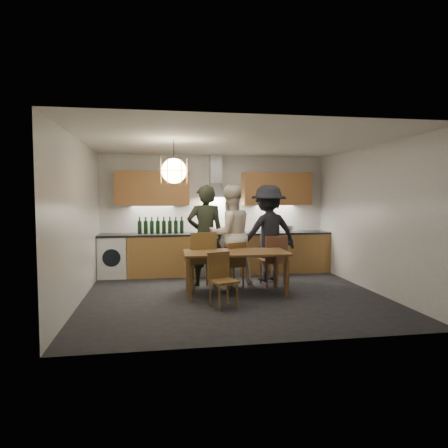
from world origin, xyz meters
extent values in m
plane|color=black|center=(0.00, 0.00, 0.00)|extent=(5.00, 5.00, 0.00)
cube|color=white|center=(0.00, 2.25, 1.30)|extent=(5.00, 0.02, 2.60)
cube|color=white|center=(0.00, -2.25, 1.30)|extent=(5.00, 0.02, 2.60)
cube|color=white|center=(-2.50, 0.00, 1.30)|extent=(0.02, 4.50, 2.60)
cube|color=white|center=(2.50, 0.00, 1.30)|extent=(0.02, 4.50, 2.60)
cube|color=silver|center=(0.00, 0.00, 2.60)|extent=(5.00, 4.50, 0.02)
cube|color=#BC8948|center=(-1.18, 1.95, 0.43)|extent=(1.45, 0.60, 0.86)
cube|color=#BC8948|center=(1.48, 1.95, 0.43)|extent=(2.05, 0.60, 0.86)
cube|color=white|center=(-2.20, 1.95, 0.42)|extent=(0.58, 0.58, 0.85)
cube|color=black|center=(-1.48, 1.95, 0.88)|extent=(2.05, 0.62, 0.04)
cube|color=black|center=(1.48, 1.95, 0.88)|extent=(2.05, 0.62, 0.04)
cube|color=silver|center=(0.00, 1.95, 0.40)|extent=(0.90, 0.60, 0.80)
cube|color=black|center=(0.00, 1.66, 0.38)|extent=(0.78, 0.02, 0.42)
cube|color=slate|center=(0.00, 1.95, 0.84)|extent=(0.90, 0.60, 0.08)
cube|color=silver|center=(0.00, 1.69, 0.90)|extent=(0.90, 0.08, 0.04)
cube|color=#C5874B|center=(-1.38, 2.08, 1.86)|extent=(1.55, 0.35, 0.72)
cube|color=#C5874B|center=(1.38, 2.08, 1.86)|extent=(1.55, 0.35, 0.72)
cube|color=silver|center=(0.00, 2.12, 2.29)|extent=(0.26, 0.22, 0.62)
cylinder|color=black|center=(-1.00, -0.10, 2.35)|extent=(0.01, 0.01, 0.50)
sphere|color=#FFE0A5|center=(-1.00, -0.10, 2.10)|extent=(0.40, 0.40, 0.40)
torus|color=gold|center=(-1.00, -0.10, 2.10)|extent=(0.43, 0.43, 0.01)
cube|color=brown|center=(0.05, 0.09, 0.73)|extent=(1.80, 0.94, 0.04)
cylinder|color=brown|center=(-0.77, -0.25, 0.35)|extent=(0.07, 0.07, 0.71)
cylinder|color=brown|center=(-0.74, 0.47, 0.35)|extent=(0.07, 0.07, 0.71)
cylinder|color=brown|center=(0.84, -0.30, 0.35)|extent=(0.07, 0.07, 0.71)
cylinder|color=brown|center=(0.87, 0.42, 0.35)|extent=(0.07, 0.07, 0.71)
cube|color=brown|center=(-0.51, 0.62, 0.51)|extent=(0.56, 0.56, 0.05)
cube|color=brown|center=(-0.47, 0.41, 0.79)|extent=(0.48, 0.13, 0.52)
cylinder|color=brown|center=(-0.35, 0.84, 0.24)|extent=(0.04, 0.04, 0.49)
cylinder|color=brown|center=(-0.28, 0.47, 0.24)|extent=(0.04, 0.04, 0.49)
cylinder|color=brown|center=(-0.73, 0.77, 0.24)|extent=(0.04, 0.04, 0.49)
cylinder|color=brown|center=(-0.66, 0.39, 0.24)|extent=(0.04, 0.04, 0.49)
cube|color=brown|center=(0.08, 0.63, 0.41)|extent=(0.51, 0.51, 0.04)
cube|color=brown|center=(0.15, 0.47, 0.64)|extent=(0.37, 0.19, 0.42)
cylinder|color=brown|center=(0.16, 0.83, 0.20)|extent=(0.03, 0.03, 0.39)
cylinder|color=brown|center=(0.28, 0.54, 0.20)|extent=(0.03, 0.03, 0.39)
cylinder|color=brown|center=(-0.13, 0.71, 0.20)|extent=(0.03, 0.03, 0.39)
cylinder|color=brown|center=(0.00, 0.42, 0.20)|extent=(0.03, 0.03, 0.39)
cube|color=brown|center=(0.89, 0.70, 0.46)|extent=(0.47, 0.47, 0.04)
cube|color=brown|center=(0.91, 0.51, 0.72)|extent=(0.43, 0.08, 0.47)
cylinder|color=brown|center=(1.04, 0.90, 0.22)|extent=(0.04, 0.04, 0.44)
cylinder|color=brown|center=(1.08, 0.55, 0.22)|extent=(0.04, 0.04, 0.44)
cylinder|color=brown|center=(0.70, 0.86, 0.22)|extent=(0.04, 0.04, 0.44)
cylinder|color=brown|center=(0.73, 0.51, 0.22)|extent=(0.04, 0.04, 0.44)
cube|color=brown|center=(-0.29, -0.68, 0.40)|extent=(0.48, 0.48, 0.04)
cube|color=brown|center=(-0.34, -0.52, 0.63)|extent=(0.37, 0.15, 0.41)
cylinder|color=brown|center=(-0.38, -0.87, 0.19)|extent=(0.03, 0.03, 0.38)
cylinder|color=brown|center=(-0.48, -0.58, 0.19)|extent=(0.03, 0.03, 0.38)
cylinder|color=brown|center=(-0.09, -0.78, 0.19)|extent=(0.03, 0.03, 0.38)
cylinder|color=brown|center=(-0.19, -0.49, 0.19)|extent=(0.03, 0.03, 0.38)
imported|color=black|center=(-0.38, 0.88, 0.95)|extent=(0.70, 0.46, 1.91)
imported|color=beige|center=(0.10, 0.92, 0.95)|extent=(1.08, 0.93, 1.91)
imported|color=black|center=(0.92, 1.14, 0.96)|extent=(1.36, 0.97, 1.91)
imported|color=#AFAEB2|center=(1.25, 1.94, 0.94)|extent=(0.35, 0.35, 0.07)
cylinder|color=silver|center=(1.62, 1.91, 0.97)|extent=(0.20, 0.20, 0.14)
camera|label=1|loc=(-1.26, -6.59, 1.70)|focal=32.00mm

